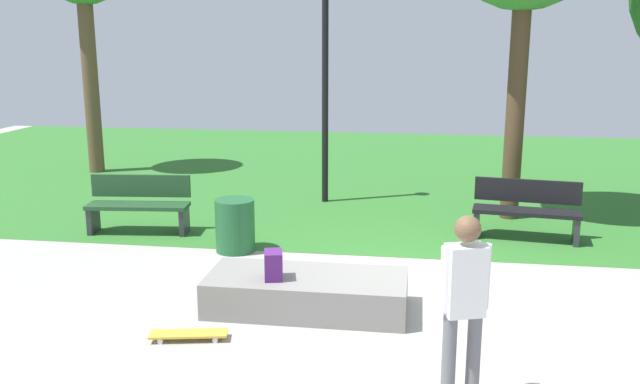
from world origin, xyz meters
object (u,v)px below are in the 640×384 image
Objects in this scene: park_bench_far_right at (139,203)px; trash_bin at (235,225)px; lamp_post at (325,63)px; skateboard_by_ledge at (189,334)px; backpack_on_ledge at (273,265)px; concrete_ledge at (307,293)px; park_bench_center_lawn at (526,209)px; skater_performing_trick at (464,297)px.

park_bench_far_right reaches higher than trash_bin.
skateboard_by_ledge is at bearing -95.07° from lamp_post.
trash_bin reaches higher than skateboard_by_ledge.
backpack_on_ledge is 0.07× the size of lamp_post.
park_bench_far_right is (-3.18, 2.73, 0.27)m from concrete_ledge.
lamp_post is (-0.18, 5.36, 2.03)m from backpack_on_ledge.
concrete_ledge is 1.38× the size of park_bench_center_lawn.
park_bench_far_right is (-2.82, 2.88, -0.09)m from backpack_on_ledge.
backpack_on_ledge is at bearing -64.11° from trash_bin.
park_bench_center_lawn is at bearing 48.56° from concrete_ledge.
skater_performing_trick is at bearing -51.49° from trash_bin.
backpack_on_ledge is 2.61m from skater_performing_trick.
lamp_post is (-0.53, 5.21, 2.40)m from concrete_ledge.
skater_performing_trick reaches higher than park_bench_center_lawn.
backpack_on_ledge is at bearing 48.37° from skateboard_by_ledge.
skater_performing_trick reaches higher than park_bench_far_right.
park_bench_center_lawn is at bearing 46.89° from skateboard_by_ledge.
skater_performing_trick is at bearing -103.87° from park_bench_center_lawn.
concrete_ledge is at bearing -40.67° from park_bench_far_right.
skateboard_by_ledge is 3.01m from trash_bin.
park_bench_center_lawn reaches higher than concrete_ledge.
lamp_post is (0.55, 6.18, 2.54)m from skateboard_by_ledge.
park_bench_center_lawn reaches higher than backpack_on_ledge.
lamp_post reaches higher than park_bench_center_lawn.
concrete_ledge is 4.20m from park_bench_far_right.
skateboard_by_ledge is 0.19× the size of lamp_post.
skateboard_by_ledge is at bearing 125.38° from backpack_on_ledge.
backpack_on_ledge is 5.74m from lamp_post.
park_bench_center_lawn reaches higher than trash_bin.
skater_performing_trick is (1.99, -1.65, 0.40)m from backpack_on_ledge.
concrete_ledge reaches higher than skateboard_by_ledge.
park_bench_far_right is (-4.81, 4.53, -0.49)m from skater_performing_trick.
concrete_ledge is at bearing 132.14° from skater_performing_trick.
skater_performing_trick is at bearing -43.31° from park_bench_far_right.
skater_performing_trick reaches higher than skateboard_by_ledge.
park_bench_center_lawn is 0.38× the size of lamp_post.
skateboard_by_ledge is 5.82m from park_bench_center_lawn.
park_bench_far_right is 2.12× the size of trash_bin.
concrete_ledge is 1.39× the size of park_bench_far_right.
skateboard_by_ledge is 4.27m from park_bench_far_right.
skater_performing_trick is at bearing -47.86° from concrete_ledge.
park_bench_center_lawn is at bearing 76.13° from skater_performing_trick.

